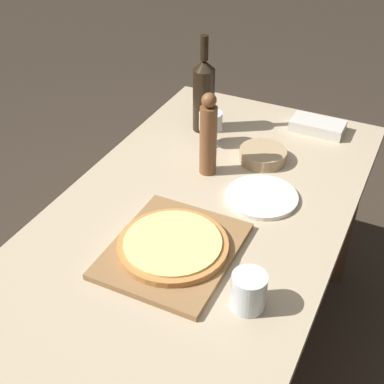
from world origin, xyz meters
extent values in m
plane|color=#382D23|center=(0.00, 0.00, 0.00)|extent=(12.00, 12.00, 0.00)
cube|color=tan|center=(0.00, 0.00, 0.74)|extent=(0.84, 1.60, 0.03)
cylinder|color=brown|center=(-0.36, 0.74, 0.36)|extent=(0.06, 0.06, 0.72)
cylinder|color=brown|center=(0.36, 0.74, 0.36)|extent=(0.06, 0.06, 0.72)
cube|color=olive|center=(0.02, -0.15, 0.76)|extent=(0.32, 0.38, 0.02)
cylinder|color=#BC7A3D|center=(0.02, -0.15, 0.78)|extent=(0.30, 0.30, 0.02)
cylinder|color=#EAD67A|center=(0.02, -0.15, 0.79)|extent=(0.26, 0.26, 0.01)
cylinder|color=black|center=(-0.20, 0.50, 0.87)|extent=(0.08, 0.08, 0.23)
cone|color=black|center=(-0.20, 0.50, 1.00)|extent=(0.08, 0.08, 0.04)
cylinder|color=black|center=(-0.20, 0.50, 1.07)|extent=(0.03, 0.03, 0.09)
cylinder|color=brown|center=(-0.06, 0.24, 0.87)|extent=(0.06, 0.06, 0.24)
sphere|color=brown|center=(-0.06, 0.24, 1.01)|extent=(0.05, 0.05, 0.05)
cylinder|color=silver|center=(-0.13, 0.41, 0.76)|extent=(0.07, 0.07, 0.00)
cylinder|color=silver|center=(-0.13, 0.41, 0.79)|extent=(0.01, 0.01, 0.06)
cylinder|color=silver|center=(-0.13, 0.41, 0.85)|extent=(0.08, 0.08, 0.06)
cylinder|color=tan|center=(0.08, 0.39, 0.77)|extent=(0.16, 0.16, 0.04)
cylinder|color=silver|center=(0.26, -0.24, 0.80)|extent=(0.09, 0.09, 0.10)
cylinder|color=silver|center=(0.15, 0.18, 0.76)|extent=(0.22, 0.22, 0.01)
cube|color=beige|center=(0.19, 0.67, 0.77)|extent=(0.19, 0.10, 0.04)
camera|label=1|loc=(0.53, -1.09, 1.74)|focal=50.00mm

